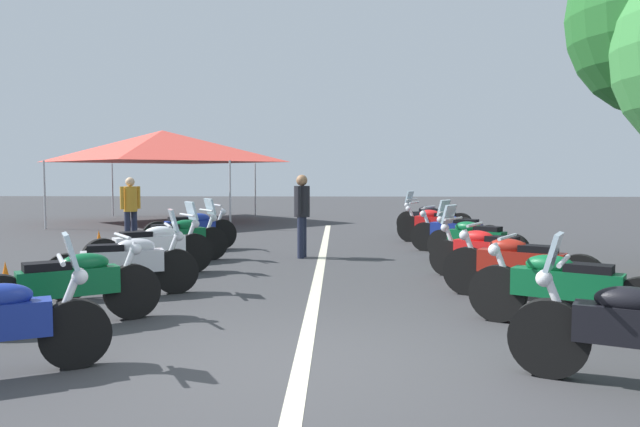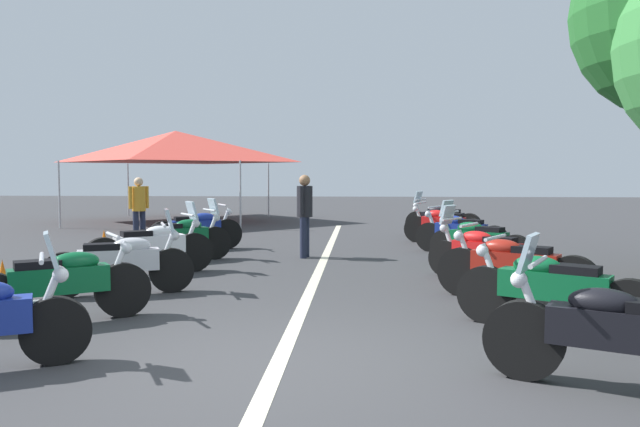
% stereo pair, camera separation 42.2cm
% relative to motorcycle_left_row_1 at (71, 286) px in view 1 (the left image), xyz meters
% --- Properties ---
extents(ground_plane, '(80.00, 80.00, 0.00)m').
position_rel_motorcycle_left_row_1_xyz_m(ground_plane, '(-1.40, -2.66, -0.46)').
color(ground_plane, '#38383A').
extents(lane_centre_stripe, '(20.26, 0.16, 0.01)m').
position_rel_motorcycle_left_row_1_xyz_m(lane_centre_stripe, '(3.26, -2.66, -0.46)').
color(lane_centre_stripe, beige).
rests_on(lane_centre_stripe, ground_plane).
extents(motorcycle_left_row_1, '(1.27, 1.77, 1.00)m').
position_rel_motorcycle_left_row_1_xyz_m(motorcycle_left_row_1, '(0.00, 0.00, 0.00)').
color(motorcycle_left_row_1, black).
rests_on(motorcycle_left_row_1, ground_plane).
extents(motorcycle_left_row_2, '(0.98, 1.97, 1.21)m').
position_rel_motorcycle_left_row_1_xyz_m(motorcycle_left_row_2, '(1.67, -0.03, 0.01)').
color(motorcycle_left_row_2, black).
rests_on(motorcycle_left_row_2, ground_plane).
extents(motorcycle_left_row_3, '(1.36, 1.88, 1.23)m').
position_rel_motorcycle_left_row_1_xyz_m(motorcycle_left_row_3, '(3.38, 0.12, 0.02)').
color(motorcycle_left_row_3, black).
rests_on(motorcycle_left_row_3, ground_plane).
extents(motorcycle_left_row_4, '(1.29, 1.78, 1.22)m').
position_rel_motorcycle_left_row_1_xyz_m(motorcycle_left_row_4, '(4.94, 0.08, 0.01)').
color(motorcycle_left_row_4, black).
rests_on(motorcycle_left_row_4, ground_plane).
extents(motorcycle_left_row_5, '(1.13, 1.92, 1.02)m').
position_rel_motorcycle_left_row_1_xyz_m(motorcycle_left_row_5, '(6.72, 0.26, 0.01)').
color(motorcycle_left_row_5, black).
rests_on(motorcycle_left_row_5, ground_plane).
extents(motorcycle_right_row_1, '(1.25, 1.91, 1.01)m').
position_rel_motorcycle_left_row_1_xyz_m(motorcycle_right_row_1, '(-0.01, -5.45, 0.00)').
color(motorcycle_right_row_1, black).
rests_on(motorcycle_right_row_1, ground_plane).
extents(motorcycle_right_row_2, '(1.22, 1.93, 1.02)m').
position_rel_motorcycle_left_row_1_xyz_m(motorcycle_right_row_2, '(1.58, -5.43, 0.01)').
color(motorcycle_right_row_2, black).
rests_on(motorcycle_right_row_2, ground_plane).
extents(motorcycle_right_row_3, '(1.32, 1.72, 1.19)m').
position_rel_motorcycle_left_row_1_xyz_m(motorcycle_right_row_3, '(3.16, -5.36, -0.00)').
color(motorcycle_right_row_3, black).
rests_on(motorcycle_right_row_3, ground_plane).
extents(motorcycle_right_row_4, '(1.37, 1.70, 1.20)m').
position_rel_motorcycle_left_row_1_xyz_m(motorcycle_right_row_4, '(4.95, -5.57, -0.00)').
color(motorcycle_right_row_4, black).
rests_on(motorcycle_right_row_4, ground_plane).
extents(motorcycle_right_row_5, '(1.17, 1.84, 1.00)m').
position_rel_motorcycle_left_row_1_xyz_m(motorcycle_right_row_5, '(6.54, -5.50, -0.00)').
color(motorcycle_right_row_5, black).
rests_on(motorcycle_right_row_5, ground_plane).
extents(motorcycle_right_row_6, '(1.08, 1.85, 1.01)m').
position_rel_motorcycle_left_row_1_xyz_m(motorcycle_right_row_6, '(8.38, -5.37, 0.00)').
color(motorcycle_right_row_6, black).
rests_on(motorcycle_right_row_6, ground_plane).
extents(motorcycle_right_row_7, '(1.22, 1.93, 1.22)m').
position_rel_motorcycle_left_row_1_xyz_m(motorcycle_right_row_7, '(9.99, -5.55, 0.02)').
color(motorcycle_right_row_7, black).
rests_on(motorcycle_right_row_7, ground_plane).
extents(traffic_cone_0, '(0.36, 0.36, 0.61)m').
position_rel_motorcycle_left_row_1_xyz_m(traffic_cone_0, '(0.80, 1.18, -0.17)').
color(traffic_cone_0, orange).
rests_on(traffic_cone_0, ground_plane).
extents(traffic_cone_1, '(0.36, 0.36, 0.61)m').
position_rel_motorcycle_left_row_1_xyz_m(traffic_cone_1, '(5.00, 1.63, -0.17)').
color(traffic_cone_1, orange).
rests_on(traffic_cone_1, ground_plane).
extents(bystander_1, '(0.52, 0.32, 1.68)m').
position_rel_motorcycle_left_row_1_xyz_m(bystander_1, '(5.69, -2.25, 0.53)').
color(bystander_1, '#1E2338').
rests_on(bystander_1, ground_plane).
extents(bystander_2, '(0.43, 0.37, 1.61)m').
position_rel_motorcycle_left_row_1_xyz_m(bystander_2, '(7.86, 1.98, 0.48)').
color(bystander_2, '#1E2338').
rests_on(bystander_2, ground_plane).
extents(event_tent, '(6.33, 6.33, 3.20)m').
position_rel_motorcycle_left_row_1_xyz_m(event_tent, '(14.74, 3.14, 2.19)').
color(event_tent, '#E54C3F').
rests_on(event_tent, ground_plane).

